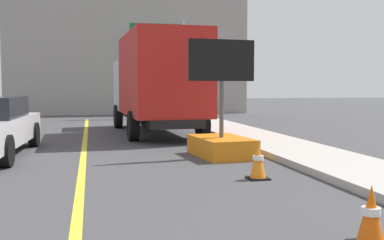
# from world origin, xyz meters

# --- Properties ---
(lane_center_stripe) EXTENTS (0.14, 36.00, 0.01)m
(lane_center_stripe) POSITION_xyz_m (0.00, 6.00, 0.00)
(lane_center_stripe) COLOR yellow
(lane_center_stripe) RESTS_ON ground
(arrow_board_trailer) EXTENTS (1.60, 1.91, 2.70)m
(arrow_board_trailer) POSITION_xyz_m (3.14, 11.04, 0.48)
(arrow_board_trailer) COLOR orange
(arrow_board_trailer) RESTS_ON ground
(box_truck) EXTENTS (2.65, 7.04, 3.30)m
(box_truck) POSITION_xyz_m (2.40, 16.48, 1.79)
(box_truck) COLOR black
(box_truck) RESTS_ON ground
(highway_guide_sign) EXTENTS (2.79, 0.18, 5.00)m
(highway_guide_sign) POSITION_xyz_m (4.07, 24.45, 3.42)
(highway_guide_sign) COLOR gray
(highway_guide_sign) RESTS_ON ground
(far_building_block) EXTENTS (13.91, 6.75, 8.25)m
(far_building_block) POSITION_xyz_m (2.45, 30.92, 4.12)
(far_building_block) COLOR gray
(far_building_block) RESTS_ON ground
(traffic_cone_near_sign) EXTENTS (0.36, 0.36, 0.64)m
(traffic_cone_near_sign) POSITION_xyz_m (2.96, 4.84, 0.31)
(traffic_cone_near_sign) COLOR black
(traffic_cone_near_sign) RESTS_ON ground
(traffic_cone_mid_lane) EXTENTS (0.36, 0.36, 0.66)m
(traffic_cone_mid_lane) POSITION_xyz_m (3.04, 8.36, 0.33)
(traffic_cone_mid_lane) COLOR black
(traffic_cone_mid_lane) RESTS_ON ground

